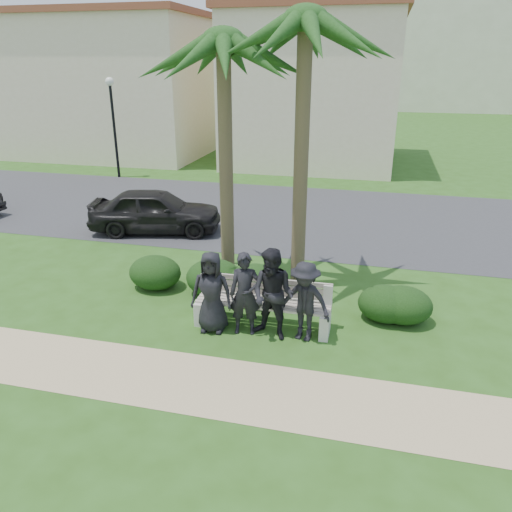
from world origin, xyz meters
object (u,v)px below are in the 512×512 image
(palm_left, at_px, (223,44))
(man_c, at_px, (273,295))
(park_bench, at_px, (263,307))
(man_b, at_px, (245,294))
(street_lamp, at_px, (112,110))
(man_d, at_px, (305,302))
(man_a, at_px, (212,292))
(car_a, at_px, (156,211))
(palm_right, at_px, (306,24))

(palm_left, bearing_deg, man_c, -57.38)
(park_bench, bearing_deg, man_b, -131.72)
(street_lamp, xyz_separation_m, man_d, (10.30, -11.97, -2.15))
(man_d, bearing_deg, palm_left, 144.44)
(palm_left, bearing_deg, street_lamp, 130.44)
(man_b, bearing_deg, man_c, -14.35)
(street_lamp, bearing_deg, man_a, -54.80)
(man_d, relative_size, car_a, 0.40)
(car_a, bearing_deg, palm_left, -143.16)
(park_bench, bearing_deg, man_c, -53.82)
(man_d, xyz_separation_m, car_a, (-5.40, 5.24, -0.11))
(park_bench, distance_m, car_a, 6.71)
(man_c, bearing_deg, car_a, 148.32)
(man_d, bearing_deg, car_a, 148.66)
(man_a, height_order, man_d, man_a)
(street_lamp, xyz_separation_m, man_b, (9.16, -12.00, -2.12))
(palm_left, xyz_separation_m, car_a, (-3.13, 2.68, -4.62))
(palm_left, bearing_deg, man_d, -48.35)
(man_c, height_order, palm_left, palm_left)
(street_lamp, distance_m, man_c, 15.61)
(man_c, bearing_deg, park_bench, 143.04)
(park_bench, xyz_separation_m, man_c, (0.27, -0.36, 0.47))
(man_a, bearing_deg, man_c, -3.96)
(man_a, relative_size, man_c, 0.91)
(man_b, relative_size, car_a, 0.42)
(palm_left, distance_m, car_a, 6.19)
(palm_right, bearing_deg, street_lamp, 135.65)
(man_c, distance_m, palm_right, 5.36)
(man_d, relative_size, palm_left, 0.25)
(park_bench, height_order, palm_right, palm_right)
(street_lamp, distance_m, palm_right, 13.94)
(man_c, distance_m, palm_left, 5.39)
(man_b, relative_size, man_d, 1.05)
(man_b, height_order, man_c, man_c)
(street_lamp, relative_size, man_c, 2.39)
(man_b, bearing_deg, car_a, 119.13)
(street_lamp, relative_size, man_d, 2.72)
(palm_right, height_order, car_a, palm_right)
(car_a, bearing_deg, man_c, -150.38)
(palm_left, xyz_separation_m, palm_right, (1.75, -0.14, 0.35))
(man_c, bearing_deg, street_lamp, 145.03)
(street_lamp, relative_size, palm_right, 0.65)
(man_a, relative_size, man_d, 1.04)
(man_b, relative_size, palm_left, 0.26)
(man_a, distance_m, palm_right, 5.58)
(street_lamp, distance_m, man_a, 14.91)
(park_bench, xyz_separation_m, palm_right, (0.34, 2.12, 5.22))
(man_a, height_order, palm_left, palm_left)
(park_bench, xyz_separation_m, man_a, (-0.93, -0.38, 0.40))
(man_b, bearing_deg, park_bench, 39.16)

